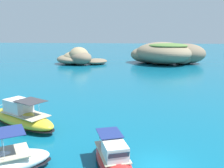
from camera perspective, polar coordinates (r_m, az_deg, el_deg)
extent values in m
plane|color=#0C5B7A|center=(17.97, 10.10, -17.92)|extent=(400.00, 400.00, 0.00)
ellipsoid|color=#84755B|center=(74.49, 11.30, 6.87)|extent=(21.54, 22.99, 6.18)
ellipsoid|color=#756651|center=(75.43, 11.52, 6.14)|extent=(9.17, 9.78, 4.14)
ellipsoid|color=#84755B|center=(76.86, 8.09, 6.58)|extent=(13.88, 14.07, 4.75)
ellipsoid|color=#756651|center=(74.11, 15.23, 5.97)|extent=(7.08, 6.89, 4.39)
ellipsoid|color=#9E8966|center=(74.60, 12.14, 6.06)|extent=(14.77, 15.05, 4.15)
ellipsoid|color=#756651|center=(76.49, 16.29, 6.58)|extent=(11.25, 10.07, 5.72)
ellipsoid|color=#517538|center=(72.26, 12.45, 8.42)|extent=(10.65, 9.68, 1.46)
ellipsoid|color=#9E8966|center=(71.47, -7.48, 6.29)|extent=(7.04, 7.19, 4.90)
ellipsoid|color=#9E8966|center=(72.95, -7.81, 5.95)|extent=(10.79, 10.79, 3.80)
ellipsoid|color=#756651|center=(71.22, -7.41, 5.84)|extent=(10.09, 9.79, 3.82)
ellipsoid|color=#84755B|center=(73.59, -9.25, 5.53)|extent=(11.63, 12.56, 2.71)
ellipsoid|color=#756651|center=(72.45, -3.61, 5.12)|extent=(8.30, 8.96, 1.58)
ellipsoid|color=red|center=(17.15, 0.35, -17.11)|extent=(4.20, 6.89, 1.12)
ellipsoid|color=black|center=(17.27, 0.35, -17.85)|extent=(4.28, 7.02, 0.13)
cube|color=#C6B793|center=(17.36, -0.06, -14.97)|extent=(2.87, 4.00, 0.06)
cube|color=silver|center=(16.42, 0.64, -14.67)|extent=(1.95, 2.22, 0.93)
cube|color=#2D4756|center=(15.56, 1.54, -15.85)|extent=(1.28, 0.66, 0.50)
cube|color=navy|center=(17.50, -0.59, -10.92)|extent=(2.15, 2.40, 0.04)
cylinder|color=silver|center=(17.87, 1.64, -12.29)|extent=(0.03, 0.03, 1.06)
cylinder|color=silver|center=(17.58, -2.84, -12.71)|extent=(0.03, 0.03, 1.06)
cube|color=navy|center=(17.14, -23.60, -10.01)|extent=(3.31, 3.16, 0.04)
cylinder|color=silver|center=(16.56, -23.19, -13.36)|extent=(0.03, 0.03, 1.40)
cylinder|color=silver|center=(18.25, -23.61, -11.06)|extent=(0.03, 0.03, 1.40)
ellipsoid|color=yellow|center=(25.81, -19.60, -7.37)|extent=(8.71, 6.36, 1.45)
ellipsoid|color=black|center=(25.92, -19.55, -8.06)|extent=(8.89, 6.49, 0.17)
cube|color=#C6B793|center=(25.12, -18.85, -6.36)|extent=(5.16, 4.17, 0.06)
cube|color=silver|center=(25.80, -20.33, -4.54)|extent=(2.96, 2.72, 1.19)
cube|color=#2D4756|center=(26.76, -21.80, -3.82)|extent=(1.04, 1.59, 0.63)
cylinder|color=silver|center=(28.31, -23.57, -4.34)|extent=(0.90, 1.59, 0.04)
cube|color=#333338|center=(24.08, -17.88, -3.68)|extent=(3.21, 2.99, 0.04)
cylinder|color=silver|center=(23.77, -19.52, -5.69)|extent=(0.03, 0.03, 1.37)
cylinder|color=silver|center=(24.77, -16.12, -4.79)|extent=(0.03, 0.03, 1.37)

